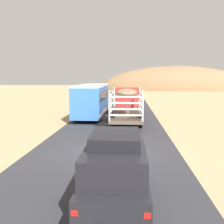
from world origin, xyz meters
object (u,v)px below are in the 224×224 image
object	(u,v)px
livestock_truck	(127,100)
bus	(92,99)
suv_near	(116,169)
car_far	(130,93)

from	to	relation	value
livestock_truck	bus	world-z (taller)	bus
bus	suv_near	bearing A→B (deg)	-79.93
suv_near	bus	xyz separation A→B (m)	(-3.34, 18.78, 0.60)
suv_near	bus	bearing A→B (deg)	100.07
livestock_truck	car_far	world-z (taller)	livestock_truck
suv_near	livestock_truck	world-z (taller)	livestock_truck
livestock_truck	car_far	distance (m)	25.09
suv_near	livestock_truck	distance (m)	17.35
suv_near	livestock_truck	xyz separation A→B (m)	(0.16, 17.34, 0.64)
car_far	bus	bearing A→B (deg)	-99.41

